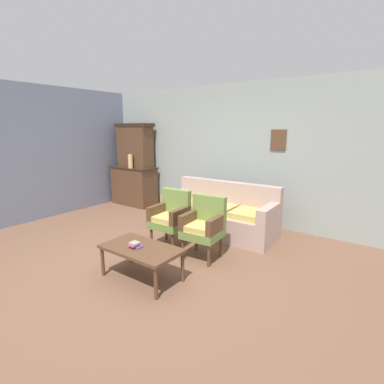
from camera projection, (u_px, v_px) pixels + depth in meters
name	position (u px, v px, depth m)	size (l,w,h in m)	color
ground_plane	(142.00, 265.00, 4.04)	(7.68, 7.68, 0.00)	brown
wall_back_with_decor	(234.00, 154.00, 5.83)	(6.40, 0.09, 2.70)	#939E99
wall_left_side	(20.00, 155.00, 5.59)	(0.06, 5.20, 2.70)	slate
side_cabinet	(134.00, 186.00, 7.16)	(1.16, 0.55, 0.93)	brown
cabinet_upper_hutch	(135.00, 145.00, 7.01)	(0.99, 0.38, 1.03)	brown
vase_on_cabinet	(130.00, 161.00, 6.82)	(0.11, 0.11, 0.33)	#D6BC73
floral_couch	(220.00, 215.00, 5.22)	(2.03, 0.85, 0.90)	tan
armchair_by_doorway	(171.00, 216.00, 4.61)	(0.54, 0.51, 0.90)	olive
armchair_row_middle	(204.00, 224.00, 4.19)	(0.55, 0.53, 0.90)	olive
coffee_table	(141.00, 250.00, 3.61)	(1.00, 0.56, 0.42)	brown
book_stack_on_table	(135.00, 245.00, 3.58)	(0.16, 0.12, 0.07)	#6A4F9E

